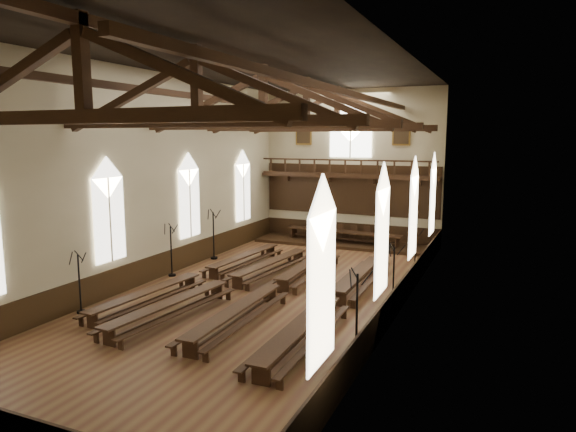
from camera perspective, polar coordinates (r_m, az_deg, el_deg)
name	(u,v)px	position (r m, az deg, el deg)	size (l,w,h in m)	color
ground	(265,294)	(23.14, -2.62, -8.60)	(26.00, 26.00, 0.00)	brown
room_walls	(264,148)	(22.09, -2.74, 7.61)	(26.00, 26.00, 26.00)	#BEB290
wainscot_band	(264,281)	(22.96, -2.63, -7.17)	(12.00, 26.00, 1.20)	black
side_windows	(264,211)	(22.31, -2.69, 0.61)	(11.85, 19.80, 4.50)	white
end_window	(351,132)	(34.14, 6.98, 9.24)	(2.80, 0.12, 3.80)	white
minstrels_gallery	(349,183)	(34.04, 6.76, 3.65)	(11.80, 1.24, 3.70)	#311F0F
portraits	(351,134)	(34.13, 6.97, 9.03)	(7.75, 0.09, 1.45)	brown
roof_trusses	(263,106)	(22.12, -2.77, 12.16)	(11.70, 25.70, 2.80)	#311F0F
refectory_row_a	(203,274)	(24.77, -9.48, -6.37)	(1.82, 13.70, 0.67)	#311F0F
refectory_row_b	(228,282)	(23.12, -6.69, -7.34)	(2.08, 14.05, 0.70)	#311F0F
refectory_row_c	(276,286)	(22.39, -1.29, -7.80)	(1.54, 14.07, 0.71)	#311F0F
refectory_row_d	(334,299)	(20.78, 5.18, -9.15)	(1.51, 14.08, 0.71)	#311F0F
dais	(343,244)	(33.39, 6.11, -3.06)	(11.40, 2.77, 0.18)	black
high_table	(343,233)	(33.25, 6.13, -1.86)	(7.80, 1.56, 0.73)	#311F0F
high_chairs	(346,232)	(33.98, 6.51, -1.76)	(4.95, 0.46, 1.00)	#311F0F
candelabrum_left_near	(80,294)	(22.04, -22.09, -8.08)	(0.71, 0.76, 2.51)	black
candelabrum_left_mid	(172,260)	(26.37, -12.81, -4.81)	(0.74, 0.82, 2.68)	black
candelabrum_left_far	(214,244)	(29.57, -8.25, -3.09)	(0.78, 0.88, 2.88)	black
candelabrum_right_near	(356,329)	(16.82, 7.62, -12.36)	(0.76, 0.87, 2.84)	black
candelabrum_right_mid	(393,286)	(21.95, 11.61, -7.61)	(0.68, 0.79, 2.58)	black
candelabrum_right_far	(415,260)	(26.95, 13.93, -4.75)	(0.64, 0.73, 2.38)	black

